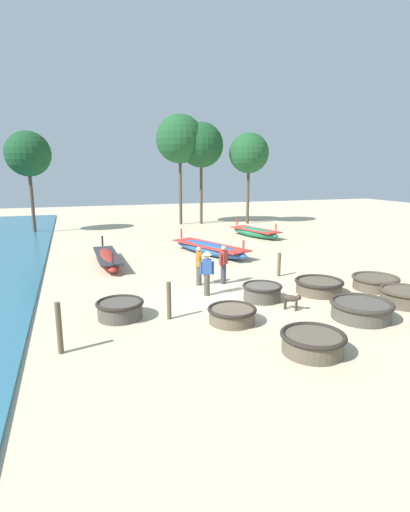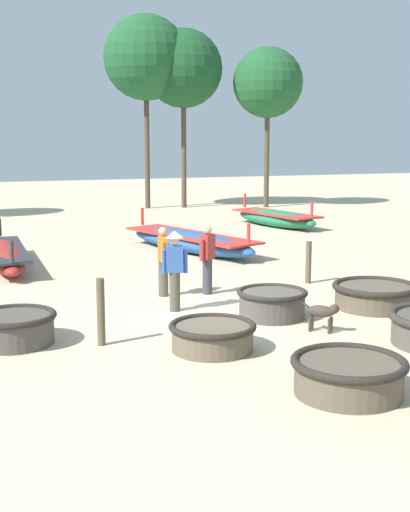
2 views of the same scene
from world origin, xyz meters
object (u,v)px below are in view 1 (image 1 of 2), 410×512
(mooring_post_shoreline, at_px, (279,265))
(tree_tall_back, at_px, (201,145))
(long_boat_red_hull, at_px, (255,232))
(tree_right_mid, at_px, (180,139))
(coracle_far_right, at_px, (120,309))
(coracle_beside_post, at_px, (361,309))
(fisherman_by_coracle, at_px, (207,270))
(mooring_post_inland, at_px, (169,301))
(tree_center, at_px, (28,154))
(coracle_weathered, at_px, (232,314))
(coracle_far_left, at_px, (313,342))
(coracle_front_right, at_px, (375,282))
(dog, at_px, (292,299))
(tree_left_mid, at_px, (249,153))
(fisherman_with_hat, at_px, (199,265))
(mooring_post_mid_beach, at_px, (59,328))
(coracle_front_left, at_px, (319,286))
(coracle_nearest, at_px, (404,296))
(coracle_center, at_px, (262,292))
(long_boat_green_hull, at_px, (107,259))
(long_boat_white_hull, at_px, (210,248))

(mooring_post_shoreline, xyz_separation_m, tree_tall_back, (2.19, 17.49, 5.99))
(long_boat_red_hull, height_order, tree_right_mid, tree_right_mid)
(mooring_post_shoreline, bearing_deg, coracle_far_right, -158.05)
(coracle_beside_post, bearing_deg, fisherman_by_coracle, 135.16)
(mooring_post_inland, bearing_deg, tree_center, 104.71)
(coracle_weathered, distance_m, coracle_far_left, 2.79)
(coracle_front_right, height_order, dog, dog)
(coracle_front_right, xyz_separation_m, tree_left_mid, (3.38, 19.23, 5.58))
(dog, height_order, tree_center, tree_center)
(coracle_beside_post, xyz_separation_m, fisherman_with_hat, (-3.64, 5.11, 0.53))
(fisherman_with_hat, xyz_separation_m, mooring_post_mid_beach, (-5.15, -4.67, -0.16))
(tree_center, bearing_deg, coracle_front_left, -59.80)
(fisherman_with_hat, distance_m, tree_left_mid, 19.83)
(tree_tall_back, xyz_separation_m, tree_left_mid, (3.81, -1.14, -0.64))
(coracle_far_right, height_order, dog, coracle_far_right)
(tree_center, bearing_deg, coracle_far_right, -78.88)
(coracle_beside_post, bearing_deg, long_boat_red_hull, 76.51)
(coracle_nearest, height_order, coracle_beside_post, coracle_beside_post)
(dog, bearing_deg, coracle_beside_post, -40.50)
(fisherman_with_hat, relative_size, dog, 2.88)
(tree_right_mid, bearing_deg, coracle_weathered, -101.37)
(coracle_nearest, relative_size, coracle_beside_post, 0.86)
(coracle_far_right, distance_m, long_boat_red_hull, 16.53)
(coracle_weathered, bearing_deg, coracle_center, 41.91)
(coracle_beside_post, relative_size, mooring_post_mid_beach, 1.42)
(coracle_center, height_order, coracle_weathered, coracle_center)
(mooring_post_shoreline, relative_size, tree_left_mid, 0.14)
(coracle_beside_post, xyz_separation_m, coracle_far_left, (-2.77, -1.57, -0.02))
(fisherman_by_coracle, height_order, mooring_post_shoreline, fisherman_by_coracle)
(coracle_front_right, bearing_deg, coracle_center, 177.74)
(long_boat_green_hull, bearing_deg, coracle_weathered, -72.00)
(coracle_weathered, bearing_deg, tree_tall_back, 74.20)
(mooring_post_mid_beach, distance_m, tree_right_mid, 25.24)
(coracle_front_left, bearing_deg, tree_right_mid, 89.34)
(fisherman_with_hat, relative_size, fisherman_by_coracle, 0.94)
(coracle_nearest, distance_m, mooring_post_inland, 8.03)
(dog, bearing_deg, tree_left_mid, 69.26)
(mooring_post_inland, bearing_deg, tree_right_mid, 73.77)
(long_boat_white_hull, bearing_deg, dog, -92.12)
(coracle_weathered, relative_size, long_boat_red_hull, 0.33)
(coracle_nearest, xyz_separation_m, long_boat_red_hull, (1.33, 14.46, 0.02))
(long_boat_red_hull, bearing_deg, coracle_center, -114.63)
(fisherman_with_hat, xyz_separation_m, tree_tall_back, (5.90, 17.69, 5.67))
(coracle_front_left, distance_m, coracle_far_right, 7.36)
(long_boat_green_hull, height_order, tree_center, tree_center)
(coracle_far_right, bearing_deg, fisherman_with_hat, 37.94)
(fisherman_with_hat, xyz_separation_m, fisherman_by_coracle, (-0.13, -1.37, 0.12))
(long_boat_green_hull, height_order, tree_tall_back, tree_tall_back)
(long_boat_white_hull, distance_m, fisherman_with_hat, 5.96)
(dog, height_order, mooring_post_shoreline, mooring_post_shoreline)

